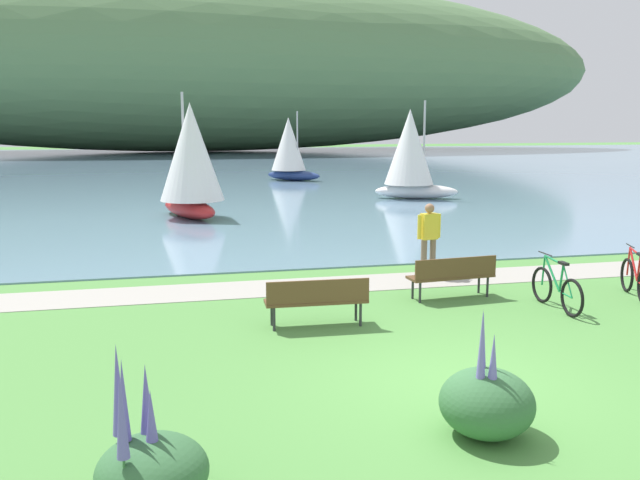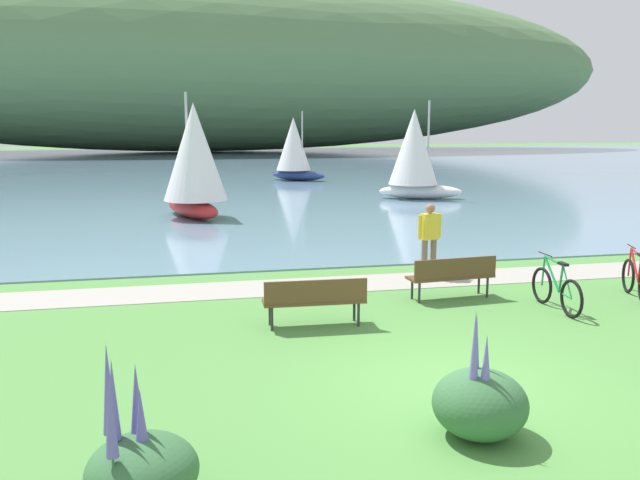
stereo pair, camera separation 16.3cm
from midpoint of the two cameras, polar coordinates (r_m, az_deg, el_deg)
ground_plane at (r=9.60m, az=11.80°, el=-11.86°), size 200.00×200.00×0.00m
bay_water at (r=55.81m, az=-8.45°, el=6.25°), size 180.00×80.00×0.04m
distant_hillside at (r=85.53m, az=-10.20°, el=14.53°), size 106.37×28.00×21.06m
shoreline_path at (r=14.88m, az=2.62°, el=-3.76°), size 60.00×1.50×0.01m
park_bench_near_camera at (r=13.78m, az=11.56°, el=-2.87°), size 1.83×0.63×0.88m
park_bench_further_along at (r=11.68m, az=-0.04°, el=-4.99°), size 1.82×0.55×0.88m
bicycle_leaning_near_bench at (r=15.04m, az=25.68°, el=-3.07°), size 0.66×1.68×1.01m
bicycle_beside_path at (r=13.55m, az=19.83°, el=-4.02°), size 0.10×1.77×1.01m
person_at_shoreline at (r=15.63m, az=9.62°, el=0.41°), size 0.60×0.28×1.71m
echium_bush_closest_to_camera at (r=6.75m, az=-14.35°, el=-18.19°), size 1.05×1.05×1.54m
echium_bush_beside_closest at (r=8.02m, az=14.07°, el=-13.31°), size 1.08×1.08×1.54m
sailboat_nearest_to_shore at (r=31.43m, az=8.23°, el=7.37°), size 3.99×2.88×4.51m
sailboat_mid_bay at (r=41.30m, az=-2.11°, el=7.85°), size 3.46×3.21×4.20m
sailboat_toward_hillside at (r=25.02m, az=-10.50°, el=6.78°), size 3.01×4.07×4.62m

